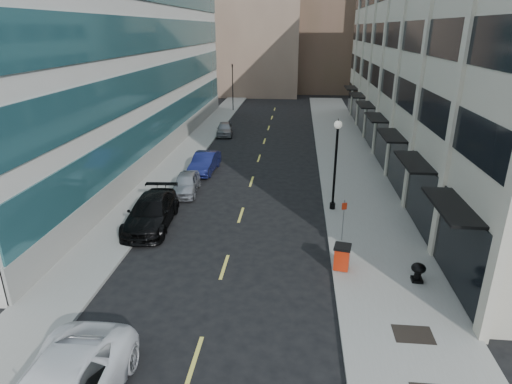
% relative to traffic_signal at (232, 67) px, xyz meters
% --- Properties ---
extents(sidewalk_right, '(5.00, 80.00, 0.15)m').
position_rel_traffic_signal_xyz_m(sidewalk_right, '(13.00, -28.00, -5.64)').
color(sidewalk_right, gray).
rests_on(sidewalk_right, ground).
extents(sidewalk_left, '(3.00, 80.00, 0.15)m').
position_rel_traffic_signal_xyz_m(sidewalk_left, '(-1.00, -28.00, -5.64)').
color(sidewalk_left, gray).
rests_on(sidewalk_left, ground).
extents(building_right, '(15.30, 46.50, 18.25)m').
position_rel_traffic_signal_xyz_m(building_right, '(22.44, -21.01, 3.28)').
color(building_right, '#B2AB96').
rests_on(building_right, ground).
extents(building_left, '(16.14, 46.00, 20.00)m').
position_rel_traffic_signal_xyz_m(building_left, '(-10.45, -21.00, 4.27)').
color(building_left, beige).
rests_on(building_left, ground).
extents(skyline_tan_near, '(14.00, 18.00, 28.00)m').
position_rel_traffic_signal_xyz_m(skyline_tan_near, '(1.50, 20.00, 8.28)').
color(skyline_tan_near, '#8A705A').
rests_on(skyline_tan_near, ground).
extents(skyline_tan_far, '(12.00, 14.00, 22.00)m').
position_rel_traffic_signal_xyz_m(skyline_tan_far, '(-8.50, 30.00, 5.28)').
color(skyline_tan_far, '#8A705A').
rests_on(skyline_tan_far, ground).
extents(skyline_stone, '(10.00, 14.00, 20.00)m').
position_rel_traffic_signal_xyz_m(skyline_stone, '(23.50, 18.00, 4.28)').
color(skyline_stone, '#B2AB96').
rests_on(skyline_stone, ground).
extents(grate_far, '(1.40, 1.00, 0.01)m').
position_rel_traffic_signal_xyz_m(grate_far, '(13.10, -44.20, -5.56)').
color(grate_far, black).
rests_on(grate_far, sidewalk_right).
extents(road_centerline, '(0.15, 68.20, 0.01)m').
position_rel_traffic_signal_xyz_m(road_centerline, '(5.50, -31.00, -5.71)').
color(road_centerline, '#D8CC4C').
rests_on(road_centerline, ground).
extents(traffic_signal, '(0.66, 0.66, 6.98)m').
position_rel_traffic_signal_xyz_m(traffic_signal, '(0.00, 0.00, 0.00)').
color(traffic_signal, black).
rests_on(traffic_signal, ground).
extents(car_black_pickup, '(2.72, 5.88, 1.66)m').
position_rel_traffic_signal_xyz_m(car_black_pickup, '(0.70, -35.95, -4.89)').
color(car_black_pickup, black).
rests_on(car_black_pickup, ground).
extents(car_silver_sedan, '(1.96, 4.15, 1.37)m').
position_rel_traffic_signal_xyz_m(car_silver_sedan, '(1.35, -30.72, -5.03)').
color(car_silver_sedan, '#9A9DA3').
rests_on(car_silver_sedan, ground).
extents(car_blue_sedan, '(1.82, 4.60, 1.49)m').
position_rel_traffic_signal_xyz_m(car_blue_sedan, '(1.66, -26.10, -4.97)').
color(car_blue_sedan, '#141A4D').
rests_on(car_blue_sedan, ground).
extents(car_grey_sedan, '(2.02, 4.10, 1.34)m').
position_rel_traffic_signal_xyz_m(car_grey_sedan, '(1.17, -13.87, -5.05)').
color(car_grey_sedan, gray).
rests_on(car_grey_sedan, ground).
extents(trash_bin, '(0.87, 0.90, 1.20)m').
position_rel_traffic_signal_xyz_m(trash_bin, '(10.90, -39.90, -4.92)').
color(trash_bin, '#A8220B').
rests_on(trash_bin, sidewalk_right).
extents(lamppost, '(0.46, 0.46, 5.55)m').
position_rel_traffic_signal_xyz_m(lamppost, '(10.99, -32.85, -2.31)').
color(lamppost, black).
rests_on(lamppost, sidewalk_right).
extents(sign_post, '(0.26, 0.10, 2.26)m').
position_rel_traffic_signal_xyz_m(sign_post, '(11.18, -37.05, -4.10)').
color(sign_post, slate).
rests_on(sign_post, sidewalk_right).
extents(urn_planter, '(0.62, 0.62, 0.86)m').
position_rel_traffic_signal_xyz_m(urn_planter, '(14.10, -40.60, -5.04)').
color(urn_planter, black).
rests_on(urn_planter, sidewalk_right).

